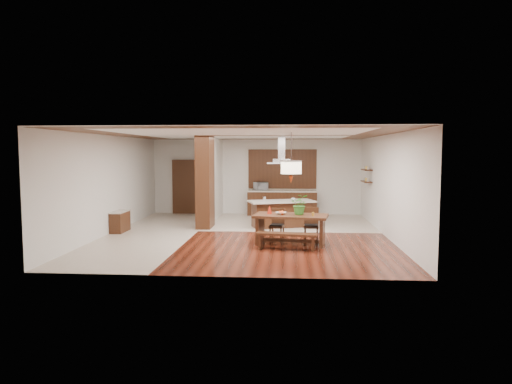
# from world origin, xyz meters

# --- Properties ---
(room_shell) EXTENTS (9.00, 9.04, 2.92)m
(room_shell) POSITION_xyz_m (0.00, 0.00, 2.06)
(room_shell) COLOR #38130A
(room_shell) RESTS_ON ground
(tile_hallway) EXTENTS (2.50, 9.00, 0.01)m
(tile_hallway) POSITION_xyz_m (-2.75, 0.00, 0.01)
(tile_hallway) COLOR beige
(tile_hallway) RESTS_ON ground
(tile_kitchen) EXTENTS (5.50, 4.00, 0.01)m
(tile_kitchen) POSITION_xyz_m (1.25, 2.50, 0.01)
(tile_kitchen) COLOR beige
(tile_kitchen) RESTS_ON ground
(soffit_band) EXTENTS (8.00, 9.00, 0.02)m
(soffit_band) POSITION_xyz_m (0.00, 0.00, 2.88)
(soffit_band) COLOR #391F0E
(soffit_band) RESTS_ON room_shell
(partition_pier) EXTENTS (0.45, 1.00, 2.90)m
(partition_pier) POSITION_xyz_m (-1.40, 1.20, 1.45)
(partition_pier) COLOR black
(partition_pier) RESTS_ON ground
(partition_stub) EXTENTS (0.18, 2.40, 2.90)m
(partition_stub) POSITION_xyz_m (-1.40, 3.30, 1.45)
(partition_stub) COLOR silver
(partition_stub) RESTS_ON ground
(hallway_console) EXTENTS (0.37, 0.88, 0.63)m
(hallway_console) POSITION_xyz_m (-3.81, 0.20, 0.32)
(hallway_console) COLOR black
(hallway_console) RESTS_ON ground
(hallway_doorway) EXTENTS (1.10, 0.20, 2.10)m
(hallway_doorway) POSITION_xyz_m (-2.70, 4.40, 1.05)
(hallway_doorway) COLOR black
(hallway_doorway) RESTS_ON ground
(rear_counter) EXTENTS (2.60, 0.62, 0.95)m
(rear_counter) POSITION_xyz_m (1.00, 4.20, 0.48)
(rear_counter) COLOR black
(rear_counter) RESTS_ON ground
(kitchen_window) EXTENTS (2.60, 0.08, 1.50)m
(kitchen_window) POSITION_xyz_m (1.00, 4.46, 1.75)
(kitchen_window) COLOR brown
(kitchen_window) RESTS_ON room_shell
(shelf_lower) EXTENTS (0.26, 0.90, 0.04)m
(shelf_lower) POSITION_xyz_m (3.87, 2.60, 1.40)
(shelf_lower) COLOR black
(shelf_lower) RESTS_ON room_shell
(shelf_upper) EXTENTS (0.26, 0.90, 0.04)m
(shelf_upper) POSITION_xyz_m (3.87, 2.60, 1.80)
(shelf_upper) COLOR black
(shelf_upper) RESTS_ON room_shell
(dining_table) EXTENTS (2.00, 1.22, 0.78)m
(dining_table) POSITION_xyz_m (1.29, -1.31, 0.58)
(dining_table) COLOR black
(dining_table) RESTS_ON ground
(dining_bench) EXTENTS (1.52, 0.55, 0.42)m
(dining_bench) POSITION_xyz_m (1.19, -1.98, 0.21)
(dining_bench) COLOR black
(dining_bench) RESTS_ON ground
(dining_chair_left) EXTENTS (0.44, 0.44, 0.85)m
(dining_chair_left) POSITION_xyz_m (0.92, -0.67, 0.42)
(dining_chair_left) COLOR black
(dining_chair_left) RESTS_ON ground
(dining_chair_right) EXTENTS (0.42, 0.42, 0.90)m
(dining_chair_right) POSITION_xyz_m (1.85, -0.81, 0.45)
(dining_chair_right) COLOR black
(dining_chair_right) RESTS_ON ground
(pendant_lantern) EXTENTS (0.64, 0.64, 1.31)m
(pendant_lantern) POSITION_xyz_m (1.29, -1.31, 2.25)
(pendant_lantern) COLOR #FCEEC1
(pendant_lantern) RESTS_ON room_shell
(foliage_plant) EXTENTS (0.51, 0.45, 0.53)m
(foliage_plant) POSITION_xyz_m (1.53, -1.26, 1.05)
(foliage_plant) COLOR #357A28
(foliage_plant) RESTS_ON dining_table
(fruit_bowl) EXTENTS (0.34, 0.34, 0.06)m
(fruit_bowl) POSITION_xyz_m (1.04, -1.30, 0.81)
(fruit_bowl) COLOR beige
(fruit_bowl) RESTS_ON dining_table
(napkin_cone) EXTENTS (0.14, 0.14, 0.21)m
(napkin_cone) POSITION_xyz_m (0.74, -1.13, 0.89)
(napkin_cone) COLOR #A21C0B
(napkin_cone) RESTS_ON dining_table
(gold_ornament) EXTENTS (0.08, 0.08, 0.09)m
(gold_ornament) POSITION_xyz_m (1.85, -1.49, 0.83)
(gold_ornament) COLOR gold
(gold_ornament) RESTS_ON dining_table
(kitchen_island) EXTENTS (2.26, 1.52, 0.86)m
(kitchen_island) POSITION_xyz_m (1.01, 1.43, 0.44)
(kitchen_island) COLOR black
(kitchen_island) RESTS_ON ground
(range_hood) EXTENTS (0.90, 0.55, 0.87)m
(range_hood) POSITION_xyz_m (1.01, 1.43, 2.46)
(range_hood) COLOR silver
(range_hood) RESTS_ON room_shell
(island_cup) EXTENTS (0.16, 0.16, 0.10)m
(island_cup) POSITION_xyz_m (1.39, 1.32, 0.91)
(island_cup) COLOR silver
(island_cup) RESTS_ON kitchen_island
(microwave) EXTENTS (0.61, 0.46, 0.31)m
(microwave) POSITION_xyz_m (0.18, 4.23, 1.10)
(microwave) COLOR #B8B9BF
(microwave) RESTS_ON rear_counter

